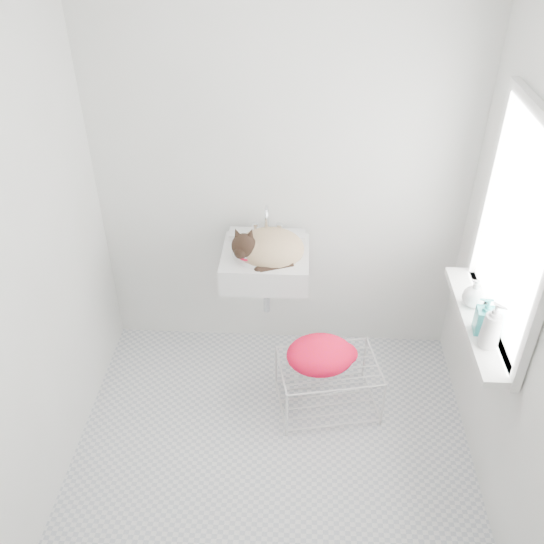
{
  "coord_description": "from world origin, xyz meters",
  "views": [
    {
      "loc": [
        0.11,
        -2.12,
        2.71
      ],
      "look_at": [
        -0.03,
        0.5,
        0.88
      ],
      "focal_mm": 39.21,
      "sensor_mm": 36.0,
      "label": 1
    }
  ],
  "objects_px": {
    "wire_rack": "(327,387)",
    "bottle_c": "(472,305)",
    "bottle_b": "(482,331)",
    "bottle_a": "(487,345)",
    "cat": "(268,248)",
    "sink": "(266,252)"
  },
  "relations": [
    {
      "from": "sink",
      "to": "bottle_a",
      "type": "height_order",
      "value": "bottle_a"
    },
    {
      "from": "bottle_a",
      "to": "wire_rack",
      "type": "bearing_deg",
      "value": 151.54
    },
    {
      "from": "bottle_a",
      "to": "bottle_c",
      "type": "distance_m",
      "value": 0.31
    },
    {
      "from": "wire_rack",
      "to": "bottle_c",
      "type": "relative_size",
      "value": 3.75
    },
    {
      "from": "bottle_a",
      "to": "bottle_c",
      "type": "xyz_separation_m",
      "value": [
        0.0,
        0.31,
        0.0
      ]
    },
    {
      "from": "bottle_a",
      "to": "bottle_b",
      "type": "relative_size",
      "value": 1.07
    },
    {
      "from": "cat",
      "to": "bottle_c",
      "type": "xyz_separation_m",
      "value": [
        1.06,
        -0.42,
        -0.04
      ]
    },
    {
      "from": "wire_rack",
      "to": "bottle_c",
      "type": "distance_m",
      "value": 0.99
    },
    {
      "from": "bottle_b",
      "to": "wire_rack",
      "type": "bearing_deg",
      "value": 158.25
    },
    {
      "from": "sink",
      "to": "wire_rack",
      "type": "distance_m",
      "value": 0.88
    },
    {
      "from": "bottle_c",
      "to": "bottle_b",
      "type": "bearing_deg",
      "value": -90.0
    },
    {
      "from": "sink",
      "to": "wire_rack",
      "type": "bearing_deg",
      "value": -43.46
    },
    {
      "from": "bottle_c",
      "to": "cat",
      "type": "bearing_deg",
      "value": 158.66
    },
    {
      "from": "cat",
      "to": "bottle_c",
      "type": "bearing_deg",
      "value": -27.14
    },
    {
      "from": "wire_rack",
      "to": "bottle_a",
      "type": "relative_size",
      "value": 2.68
    },
    {
      "from": "bottle_a",
      "to": "bottle_c",
      "type": "relative_size",
      "value": 1.4
    },
    {
      "from": "wire_rack",
      "to": "bottle_a",
      "type": "xyz_separation_m",
      "value": [
        0.69,
        -0.38,
        0.7
      ]
    },
    {
      "from": "cat",
      "to": "bottle_b",
      "type": "relative_size",
      "value": 2.22
    },
    {
      "from": "bottle_b",
      "to": "bottle_c",
      "type": "height_order",
      "value": "bottle_b"
    },
    {
      "from": "wire_rack",
      "to": "bottle_b",
      "type": "distance_m",
      "value": 1.02
    },
    {
      "from": "cat",
      "to": "bottle_c",
      "type": "height_order",
      "value": "cat"
    },
    {
      "from": "cat",
      "to": "wire_rack",
      "type": "xyz_separation_m",
      "value": [
        0.37,
        -0.35,
        -0.74
      ]
    }
  ]
}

